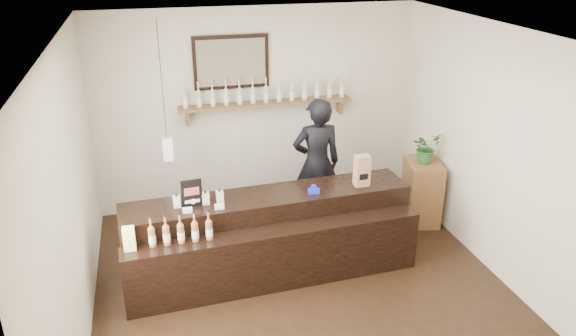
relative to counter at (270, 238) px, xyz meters
The scene contains 10 objects.
ground 0.77m from the counter, 65.56° to the right, with size 5.00×5.00×0.00m, color black.
room_shell 1.42m from the counter, 65.56° to the right, with size 5.00×5.00×5.00m.
back_wall_decor 2.23m from the counter, 86.21° to the left, with size 2.66×0.96×1.69m.
counter is the anchor object (origin of this frame).
promo_sign 1.07m from the counter, behind, with size 0.23×0.04×0.32m.
paper_bag 1.32m from the counter, ahead, with size 0.18×0.14×0.37m.
tape_dispenser 0.75m from the counter, ahead, with size 0.14×0.08×0.11m.
side_cabinet 2.37m from the counter, 17.18° to the left, with size 0.56×0.68×0.87m.
potted_plant 2.45m from the counter, 17.18° to the left, with size 0.37×0.32×0.41m, color #295E25.
shopkeeper 1.41m from the counter, 48.92° to the left, with size 0.73×0.48×2.00m, color black.
Camera 1 is at (-1.48, -4.93, 3.69)m, focal length 35.00 mm.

